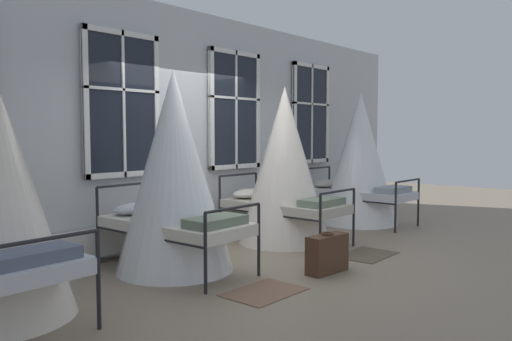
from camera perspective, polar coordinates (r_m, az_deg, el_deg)
ground at (r=6.89m, az=-1.36°, el=-9.32°), size 21.73×21.73×0.00m
back_wall_with_windows at (r=7.59m, az=-8.36°, el=4.78°), size 11.87×0.10×3.39m
window_bank at (r=7.51m, az=-7.72°, el=0.53°), size 7.46×0.10×2.84m
cot_second at (r=6.05m, az=-9.04°, el=-0.38°), size 1.37×1.90×2.34m
cot_third at (r=7.57m, az=3.15°, el=0.36°), size 1.37×1.88×2.28m
cot_fourth at (r=9.34m, az=11.36°, el=1.17°), size 1.37×1.89×2.34m
rug_second at (r=5.34m, az=0.92°, el=-13.27°), size 0.80×0.57×0.01m
rug_third at (r=7.04m, az=12.13°, el=-9.09°), size 0.81×0.58×0.01m
suitcase_dark at (r=6.06m, az=7.86°, el=-9.07°), size 0.58×0.26×0.47m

